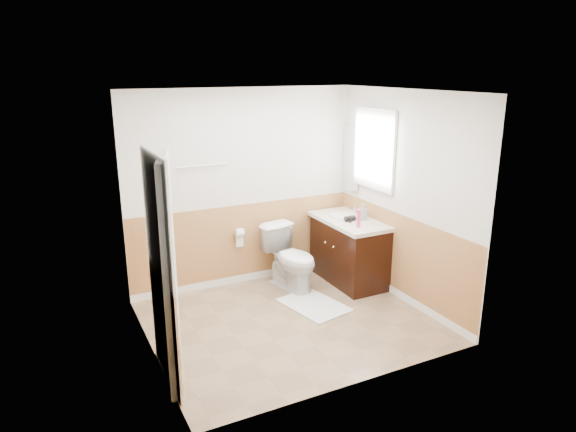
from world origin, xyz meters
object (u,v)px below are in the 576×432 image
lotion_bottle (359,218)px  toilet (291,258)px  vanity_cabinet (349,252)px  bath_mat (314,305)px  soap_dispenser (362,212)px

lotion_bottle → toilet: bearing=145.3°
vanity_cabinet → lotion_bottle: lotion_bottle is taller
vanity_cabinet → bath_mat: bearing=-149.5°
soap_dispenser → bath_mat: bearing=-157.8°
toilet → bath_mat: (0.00, -0.60, -0.39)m
toilet → soap_dispenser: size_ratio=3.77×
toilet → lotion_bottle: bearing=-46.7°
vanity_cabinet → soap_dispenser: 0.58m
toilet → bath_mat: size_ratio=1.00×
toilet → bath_mat: 0.71m
lotion_bottle → vanity_cabinet: bearing=73.4°
toilet → bath_mat: bearing=-102.0°
vanity_cabinet → toilet: bearing=170.1°
soap_dispenser → vanity_cabinet: bearing=142.4°
vanity_cabinet → lotion_bottle: bearing=-106.6°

